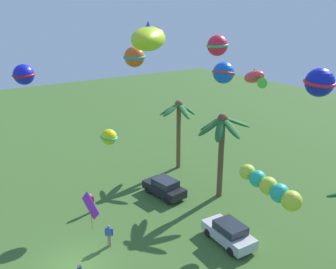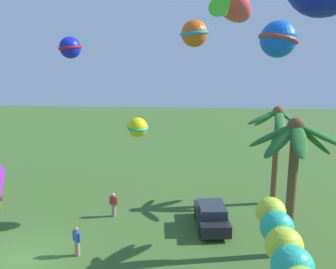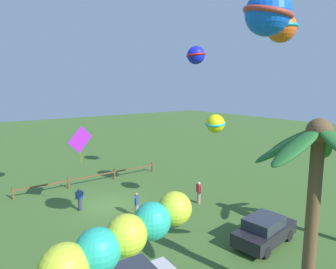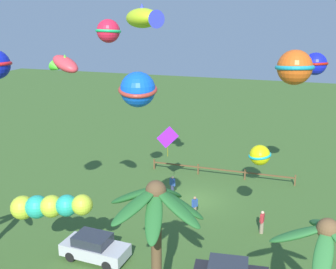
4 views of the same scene
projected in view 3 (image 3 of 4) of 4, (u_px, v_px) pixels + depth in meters
The scene contains 13 objects.
ground_plane at pixel (108, 205), 21.07m from camera, with size 120.00×120.00×0.00m, color #3D6028.
palm_tree_2 at pixel (317, 164), 10.49m from camera, with size 4.58×4.52×7.23m.
rail_fence at pixel (93, 177), 25.71m from camera, with size 12.50×0.12×0.95m.
parked_car_1 at pixel (264, 230), 15.84m from camera, with size 4.07×2.14×1.51m.
spectator_0 at pixel (199, 192), 21.35m from camera, with size 0.27×0.55×1.59m.
spectator_1 at pixel (137, 204), 19.18m from camera, with size 0.40×0.48×1.59m.
spectator_2 at pixel (80, 199), 20.10m from camera, with size 0.51×0.36×1.59m.
kite_diamond_0 at pixel (80, 140), 18.66m from camera, with size 1.65×0.29×2.32m.
kite_ball_2 at pixel (215, 124), 19.01m from camera, with size 1.71×1.71×1.19m.
kite_ball_4 at pixel (268, 13), 10.01m from camera, with size 2.17×2.17×1.53m.
kite_tube_5 at pixel (119, 239), 8.29m from camera, with size 4.75×1.32×1.82m.
kite_ball_6 at pixel (196, 55), 23.68m from camera, with size 2.21×2.22×1.42m.
kite_ball_8 at pixel (281, 28), 16.45m from camera, with size 2.40×2.41×1.61m.
Camera 3 is at (8.54, 18.58, 8.31)m, focal length 31.98 mm.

